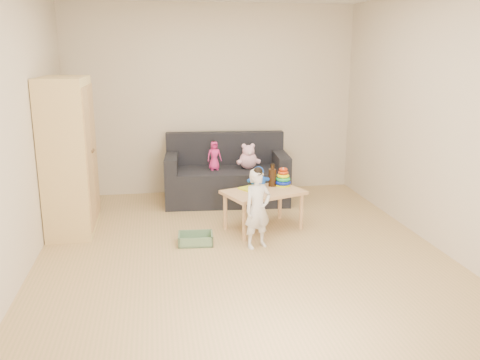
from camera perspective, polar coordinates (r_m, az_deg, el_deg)
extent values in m
plane|color=tan|center=(5.28, -0.08, -7.54)|extent=(4.50, 4.50, 0.00)
plane|color=beige|center=(7.16, -3.11, 8.93)|extent=(4.00, 0.00, 4.00)
plane|color=beige|center=(2.79, 7.61, 0.48)|extent=(4.00, 0.00, 4.00)
plane|color=beige|center=(5.02, -23.32, 5.55)|extent=(0.00, 4.50, 4.50)
plane|color=beige|center=(5.63, 20.55, 6.62)|extent=(0.00, 4.50, 4.50)
cube|color=#EDD182|center=(5.88, -18.68, 2.60)|extent=(0.47, 0.94, 1.70)
cube|color=black|center=(6.78, -1.51, -0.58)|extent=(1.66, 0.92, 0.45)
cube|color=tan|center=(5.74, 2.63, -3.38)|extent=(0.98, 0.80, 0.45)
imported|color=white|center=(5.16, 2.00, -3.37)|extent=(0.35, 0.29, 0.80)
imported|color=#E62B80|center=(6.64, -2.91, 2.71)|extent=(0.20, 0.15, 0.37)
cylinder|color=#D7E80C|center=(5.90, 4.84, -0.56)|extent=(0.17, 0.17, 0.02)
cylinder|color=silver|center=(5.87, 4.86, 0.40)|extent=(0.02, 0.02, 0.20)
torus|color=#0A1FAF|center=(5.89, 4.85, -0.27)|extent=(0.19, 0.19, 0.04)
torus|color=green|center=(5.88, 4.86, 0.11)|extent=(0.17, 0.17, 0.04)
torus|color=#F4FF0D|center=(5.87, 4.86, 0.49)|extent=(0.14, 0.14, 0.04)
torus|color=red|center=(5.86, 4.87, 0.85)|extent=(0.12, 0.12, 0.04)
torus|color=red|center=(5.85, 4.88, 1.19)|extent=(0.10, 0.10, 0.03)
cylinder|color=black|center=(5.85, 3.64, 0.27)|extent=(0.09, 0.09, 0.20)
cylinder|color=black|center=(5.83, 3.66, 1.39)|extent=(0.04, 0.04, 0.06)
cylinder|color=black|center=(5.82, 3.67, 1.71)|extent=(0.05, 0.05, 0.02)
cube|color=#F6FF1A|center=(5.73, 1.27, -0.97)|extent=(0.30, 0.30, 0.02)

